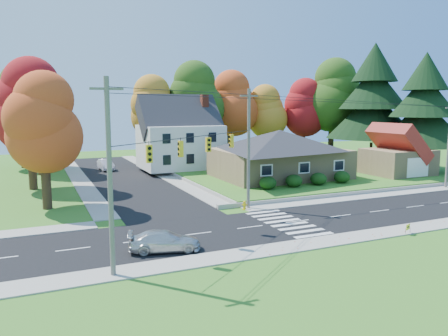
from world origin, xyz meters
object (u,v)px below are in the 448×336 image
at_px(silver_sedan, 165,241).
at_px(white_car, 106,165).
at_px(fire_hydrant, 244,205).
at_px(ranch_house, 279,153).

xyz_separation_m(silver_sedan, white_car, (2.11, 35.45, 0.11)).
height_order(silver_sedan, fire_hydrant, silver_sedan).
relative_size(silver_sedan, fire_hydrant, 5.56).
xyz_separation_m(silver_sedan, fire_hydrant, (9.05, 7.50, -0.27)).
bearing_deg(silver_sedan, ranch_house, -31.92).
bearing_deg(white_car, ranch_house, -48.13).
distance_m(ranch_house, fire_hydrant, 15.18).
distance_m(white_car, fire_hydrant, 28.81).
bearing_deg(fire_hydrant, silver_sedan, -140.36).
height_order(silver_sedan, white_car, white_car).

